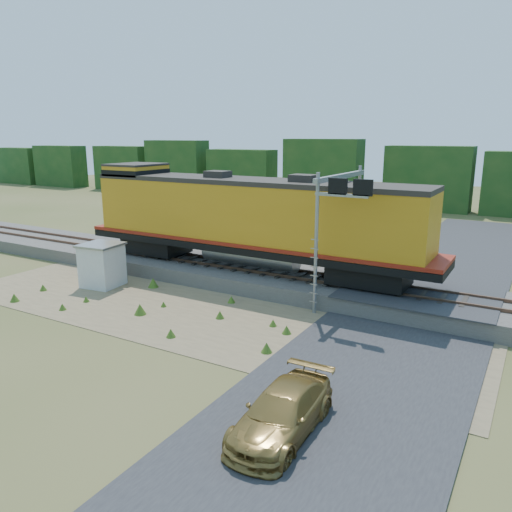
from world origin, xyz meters
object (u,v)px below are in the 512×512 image
Objects in this scene: locomotive at (245,218)px; car at (282,412)px; shed at (102,265)px; signal_gantry at (342,203)px.

locomotive is 15.05m from car.
car is (8.51, -12.05, -2.98)m from locomotive.
shed is (-6.25, -4.67, -2.41)m from locomotive.
shed is at bearing -143.23° from locomotive.
locomotive is 4.79× the size of car.
locomotive is 5.91m from signal_gantry.
locomotive is at bearing 29.95° from shed.
shed is at bearing 151.78° from car.
signal_gantry is at bearing -6.41° from locomotive.
car is (14.76, -7.38, -0.57)m from shed.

